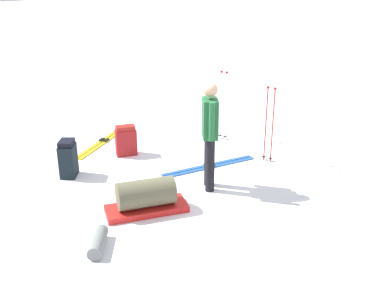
{
  "coord_description": "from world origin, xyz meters",
  "views": [
    {
      "loc": [
        -5.27,
        3.99,
        3.31
      ],
      "look_at": [
        0.0,
        0.0,
        0.7
      ],
      "focal_mm": 43.07,
      "sensor_mm": 36.0,
      "label": 1
    }
  ],
  "objects": [
    {
      "name": "ski_pair_far",
      "position": [
        0.37,
        -0.66,
        0.01
      ],
      "size": [
        0.46,
        1.77,
        0.05
      ],
      "color": "#24549D",
      "rests_on": "ground_plane"
    },
    {
      "name": "ski_poles_planted_far",
      "position": [
        1.28,
        -1.74,
        0.77
      ],
      "size": [
        0.18,
        0.1,
        1.39
      ],
      "color": "#AEB6B8",
      "rests_on": "ground_plane"
    },
    {
      "name": "backpack_bright",
      "position": [
        1.5,
        1.43,
        0.31
      ],
      "size": [
        0.41,
        0.4,
        0.63
      ],
      "color": "black",
      "rests_on": "ground_plane"
    },
    {
      "name": "gear_sled",
      "position": [
        -0.28,
        1.03,
        0.22
      ],
      "size": [
        0.8,
        1.24,
        0.49
      ],
      "color": "red",
      "rests_on": "ground_plane"
    },
    {
      "name": "ground_plane",
      "position": [
        0.0,
        0.0,
        0.0
      ],
      "size": [
        80.0,
        80.0,
        0.0
      ],
      "primitive_type": "plane",
      "color": "white"
    },
    {
      "name": "ski_poles_planted_near",
      "position": [
        -0.05,
        -1.65,
        0.75
      ],
      "size": [
        0.2,
        0.11,
        1.36
      ],
      "color": "maroon",
      "rests_on": "ground_plane"
    },
    {
      "name": "skier_standing",
      "position": [
        -0.24,
        -0.15,
        0.95
      ],
      "size": [
        0.49,
        0.37,
        1.7
      ],
      "color": "black",
      "rests_on": "ground_plane"
    },
    {
      "name": "backpack_large_dark",
      "position": [
        1.71,
        0.22,
        0.28
      ],
      "size": [
        0.32,
        0.42,
        0.57
      ],
      "color": "maroon",
      "rests_on": "ground_plane"
    },
    {
      "name": "ski_pair_near",
      "position": [
        2.58,
        0.24,
        0.01
      ],
      "size": [
        1.21,
        1.71,
        0.05
      ],
      "color": "gold",
      "rests_on": "ground_plane"
    },
    {
      "name": "sleeping_mat_rolled",
      "position": [
        -0.7,
        2.0,
        0.09
      ],
      "size": [
        0.55,
        0.47,
        0.18
      ],
      "primitive_type": "cylinder",
      "rotation": [
        0.0,
        1.57,
        5.66
      ],
      "color": "gray",
      "rests_on": "ground_plane"
    }
  ]
}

